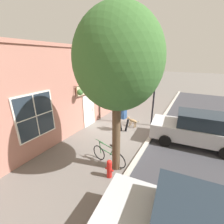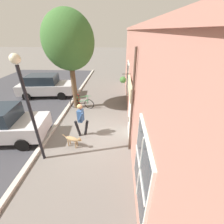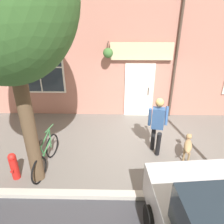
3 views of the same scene
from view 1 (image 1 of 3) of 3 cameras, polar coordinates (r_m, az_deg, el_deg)
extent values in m
plane|color=#66605B|center=(9.53, 2.52, -7.26)|extent=(90.00, 90.00, 0.00)
cube|color=#B2ADA3|center=(8.90, 14.25, -9.60)|extent=(0.20, 28.00, 0.12)
cube|color=#B27566|center=(9.94, -9.57, 8.52)|extent=(0.30, 18.00, 4.86)
cube|color=#B27566|center=(9.76, -10.49, 23.09)|extent=(0.42, 18.00, 0.16)
cube|color=white|center=(10.08, -8.90, 0.59)|extent=(0.10, 1.10, 2.10)
cube|color=#232D38|center=(10.08, -8.75, 0.29)|extent=(0.03, 0.90, 1.90)
cylinder|color=#47382D|center=(10.29, -7.32, 1.08)|extent=(0.03, 0.03, 0.30)
cube|color=beige|center=(9.63, -8.91, 8.93)|extent=(0.08, 2.20, 0.60)
cylinder|color=#47382D|center=(10.71, -4.87, 8.23)|extent=(0.09, 0.09, 4.37)
cylinder|color=#47382D|center=(8.63, -13.15, 9.45)|extent=(0.44, 0.04, 0.04)
cylinder|color=#47382D|center=(8.54, -12.14, 8.19)|extent=(0.01, 0.01, 0.34)
cone|color=#2D2823|center=(8.59, -12.04, 6.75)|extent=(0.32, 0.32, 0.18)
sphere|color=#3D6B33|center=(8.57, -12.08, 7.34)|extent=(0.34, 0.34, 0.34)
cube|color=white|center=(7.42, -27.13, -1.33)|extent=(0.08, 1.82, 2.02)
cube|color=#232D38|center=(7.39, -27.00, -1.37)|extent=(0.03, 1.70, 1.90)
cube|color=white|center=(7.38, -26.91, -1.40)|extent=(0.04, 0.04, 1.90)
cube|color=white|center=(7.38, -26.91, -1.40)|extent=(0.04, 1.70, 0.04)
cube|color=white|center=(13.17, 1.92, 9.50)|extent=(0.08, 1.82, 2.02)
cube|color=#232D38|center=(13.16, 2.03, 9.49)|extent=(0.03, 1.70, 1.90)
cube|color=white|center=(13.15, 2.11, 9.48)|extent=(0.04, 0.04, 1.90)
cube|color=white|center=(13.15, 2.11, 9.48)|extent=(0.04, 1.70, 0.04)
cylinder|color=black|center=(9.42, 3.16, -4.70)|extent=(0.32, 0.19, 0.87)
cylinder|color=black|center=(9.33, 5.70, -5.04)|extent=(0.32, 0.19, 0.87)
cube|color=#2D4C7A|center=(9.09, 4.54, -0.63)|extent=(0.28, 0.38, 0.63)
sphere|color=#936B4C|center=(8.94, 4.52, 2.23)|extent=(0.24, 0.24, 0.24)
sphere|color=tan|center=(8.92, 4.68, 2.33)|extent=(0.22, 0.22, 0.22)
cylinder|color=#2D4C7A|center=(8.88, 3.88, -0.89)|extent=(0.17, 0.11, 0.57)
cylinder|color=#2D4C7A|center=(9.30, 4.89, 0.20)|extent=(0.34, 0.15, 0.52)
ellipsoid|color=#997A51|center=(10.02, 7.95, -3.31)|extent=(0.71, 0.43, 0.20)
cylinder|color=#997A51|center=(10.20, 6.78, -4.41)|extent=(0.06, 0.06, 0.34)
cylinder|color=#997A51|center=(10.29, 7.27, -4.20)|extent=(0.06, 0.06, 0.34)
cylinder|color=#997A51|center=(9.96, 8.50, -5.11)|extent=(0.06, 0.06, 0.34)
cylinder|color=#997A51|center=(10.06, 8.99, -4.89)|extent=(0.06, 0.06, 0.34)
sphere|color=#997A51|center=(10.23, 6.29, -2.27)|extent=(0.17, 0.17, 0.17)
cone|color=#997A51|center=(10.30, 5.83, -2.20)|extent=(0.12, 0.12, 0.09)
cone|color=#997A51|center=(10.16, 6.16, -1.96)|extent=(0.06, 0.06, 0.07)
cone|color=#997A51|center=(10.23, 6.54, -1.81)|extent=(0.06, 0.06, 0.07)
cylinder|color=#997A51|center=(9.76, 9.81, -3.75)|extent=(0.21, 0.10, 0.14)
cylinder|color=brown|center=(5.83, 1.65, -8.29)|extent=(0.32, 0.32, 3.22)
ellipsoid|color=#38662D|center=(5.13, 1.97, 18.94)|extent=(3.03, 2.72, 3.33)
sphere|color=#38662D|center=(4.82, -2.02, 12.54)|extent=(1.42, 1.42, 1.42)
torus|color=black|center=(7.03, -4.98, -15.16)|extent=(0.70, 0.19, 0.70)
torus|color=black|center=(6.57, 2.66, -18.01)|extent=(0.70, 0.19, 0.70)
cylinder|color=#33723F|center=(6.67, -1.33, -15.19)|extent=(0.98, 0.09, 0.19)
cylinder|color=#33723F|center=(6.50, 0.04, -14.69)|extent=(0.23, 0.05, 0.47)
cylinder|color=#33723F|center=(6.51, -1.73, -12.76)|extent=(0.83, 0.08, 0.17)
cylinder|color=#33723F|center=(6.81, -4.53, -13.18)|extent=(0.11, 0.04, 0.58)
cylinder|color=#33723F|center=(6.67, -4.85, -10.93)|extent=(0.46, 0.12, 0.03)
ellipsoid|color=black|center=(6.36, 0.04, -12.77)|extent=(0.25, 0.11, 0.10)
cylinder|color=black|center=(5.33, 10.89, -30.16)|extent=(0.63, 0.24, 0.62)
cube|color=#B7B7BC|center=(9.05, 28.75, -6.62)|extent=(4.45, 2.18, 0.76)
cube|color=#1E2833|center=(8.81, 30.91, -2.58)|extent=(2.38, 1.76, 0.68)
cylinder|color=black|center=(8.37, 19.52, -10.28)|extent=(0.63, 0.24, 0.62)
cylinder|color=black|center=(9.94, 20.45, -5.41)|extent=(0.63, 0.24, 0.62)
cylinder|color=black|center=(10.24, 35.51, -7.33)|extent=(0.63, 0.24, 0.62)
cylinder|color=black|center=(9.98, 15.61, 5.31)|extent=(0.11, 0.11, 3.91)
sphere|color=beige|center=(9.69, 16.84, 17.58)|extent=(0.32, 0.32, 0.32)
cylinder|color=red|center=(6.16, -1.01, -21.26)|extent=(0.20, 0.20, 0.62)
sphere|color=red|center=(5.93, -1.03, -18.65)|extent=(0.20, 0.20, 0.20)
cylinder|color=red|center=(6.10, 0.04, -21.41)|extent=(0.10, 0.07, 0.07)
cylinder|color=red|center=(6.19, -2.04, -20.68)|extent=(0.10, 0.07, 0.07)
camera|label=2|loc=(14.97, 8.90, 21.67)|focal=24.00mm
camera|label=3|loc=(6.83, 46.63, 11.83)|focal=35.00mm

